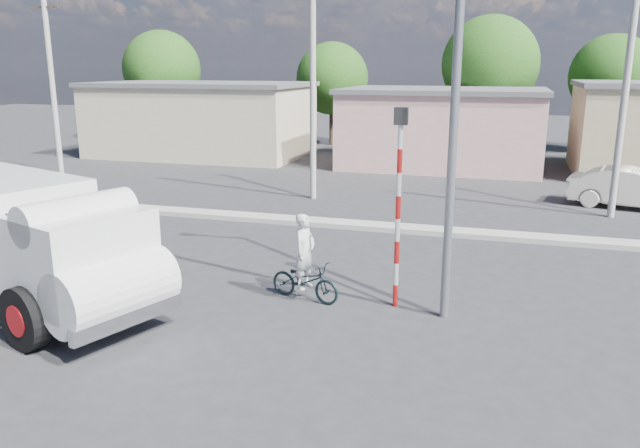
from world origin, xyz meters
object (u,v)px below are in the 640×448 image
(bicycle, at_px, (305,281))
(car_cream, at_px, (633,188))
(truck, at_px, (31,241))
(streetlight, at_px, (448,78))
(cyclist, at_px, (305,264))
(traffic_pole, at_px, (399,192))

(bicycle, relative_size, car_cream, 0.38)
(truck, xyz_separation_m, streetlight, (8.42, 2.14, 3.41))
(truck, height_order, bicycle, truck)
(cyclist, distance_m, traffic_pole, 2.69)
(truck, distance_m, streetlight, 9.33)
(truck, height_order, cyclist, truck)
(traffic_pole, bearing_deg, car_cream, 61.31)
(cyclist, xyz_separation_m, car_cream, (8.76, 12.49, -0.11))
(bicycle, xyz_separation_m, cyclist, (0.00, 0.00, 0.40))
(truck, height_order, traffic_pole, traffic_pole)
(traffic_pole, bearing_deg, cyclist, -173.90)
(cyclist, bearing_deg, streetlight, -77.36)
(streetlight, bearing_deg, traffic_pole, 162.27)
(truck, height_order, car_cream, truck)
(cyclist, height_order, streetlight, streetlight)
(bicycle, bearing_deg, traffic_pole, -69.68)
(bicycle, distance_m, cyclist, 0.40)
(bicycle, distance_m, streetlight, 5.40)
(cyclist, xyz_separation_m, streetlight, (2.98, -0.08, 4.11))
(cyclist, bearing_deg, car_cream, -20.80)
(cyclist, bearing_deg, truck, 126.40)
(car_cream, relative_size, traffic_pole, 1.04)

